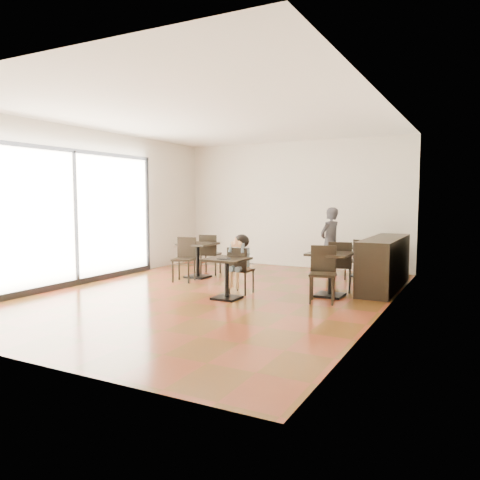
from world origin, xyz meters
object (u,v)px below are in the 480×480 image
Objects in this scene: cafe_table_back at (362,261)px; child at (241,264)px; child_chair at (241,270)px; child_table at (227,279)px; cafe_table_left at (198,260)px; chair_mid_a at (340,266)px; chair_back_a at (364,257)px; chair_back_b at (356,261)px; chair_mid_b at (322,275)px; cafe_table_mid at (330,275)px; adult_patron at (330,242)px; chair_left_b at (184,260)px; chair_left_a at (211,254)px.

child is at bearing -117.80° from cafe_table_back.
child_table is at bearing 90.00° from child_chair.
cafe_table_left is 3.22m from chair_mid_a.
chair_back_a and chair_back_b have the same top height.
child is at bearing 164.72° from chair_mid_b.
adult_patron is at bearing 106.96° from cafe_table_mid.
cafe_table_mid is 0.86× the size of chair_left_b.
child_table is at bearing -90.00° from child.
child is at bearing -0.00° from child_chair.
cafe_table_back is 3.45m from chair_left_a.
chair_back_b is at bearing -123.00° from child_chair.
child_chair reaches higher than cafe_table_left.
cafe_table_back is 2.97m from chair_mid_b.
cafe_table_mid reaches higher than cafe_table_left.
chair_left_b reaches higher than chair_back_a.
child is at bearing -33.22° from cafe_table_left.
chair_mid_a is 3.27m from chair_left_a.
chair_back_b is at bearing -90.00° from cafe_table_back.
child_chair is 0.11m from child.
chair_back_a is (1.54, 3.18, -0.03)m from child_chair.
cafe_table_mid is 1.03× the size of cafe_table_left.
child is at bearing -100.84° from chair_back_b.
chair_mid_a reaches higher than cafe_table_left.
cafe_table_left reaches higher than cafe_table_back.
adult_patron is at bearing -171.43° from chair_left_a.
child_table is 0.55m from child_chair.
chair_left_b is at bearing 146.78° from child_table.
chair_mid_b is 1.03× the size of chair_left_a.
child reaches higher than child_table.
adult_patron is 0.79m from chair_back_b.
cafe_table_back is 0.73× the size of chair_left_a.
adult_patron is at bearing 31.26° from cafe_table_left.
chair_back_b is at bearing 62.20° from child_table.
chair_left_a reaches higher than child_table.
child_table is 0.93× the size of cafe_table_left.
adult_patron is at bearing -155.22° from cafe_table_back.
chair_back_a is at bearing 33.36° from cafe_table_left.
child_table is 0.88× the size of chair_back_b.
chair_left_b is (-3.19, 0.03, 0.07)m from cafe_table_mid.
chair_back_b is (3.19, 1.29, 0.02)m from cafe_table_left.
cafe_table_mid is at bearing -90.07° from cafe_table_back.
child is 1.14× the size of chair_mid_b.
adult_patron is 0.93m from chair_back_a.
cafe_table_back is (3.19, 1.84, -0.05)m from cafe_table_left.
child is 1.61× the size of cafe_table_back.
cafe_table_left is (-3.19, 0.58, -0.01)m from cafe_table_mid.
cafe_table_mid is at bearing -10.27° from cafe_table_left.
chair_mid_b reaches higher than cafe_table_back.
cafe_table_back is at bearing 62.20° from child.
child is 3.54m from chair_back_a.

